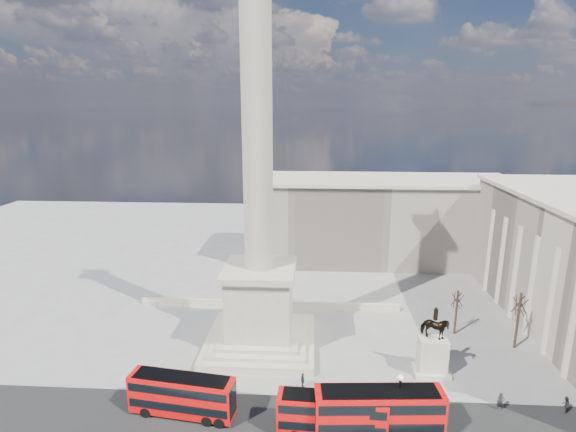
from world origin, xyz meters
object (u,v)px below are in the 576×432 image
(red_bus_b, at_px, (379,412))
(red_bus_a, at_px, (183,395))
(red_bus_c, at_px, (332,414))
(nelsons_column, at_px, (259,251))
(victorian_lamp, at_px, (399,399))
(equestrian_statue, at_px, (433,350))
(pedestrian_walking, at_px, (501,402))
(pedestrian_crossing, at_px, (303,380))
(pedestrian_standing, at_px, (565,405))

(red_bus_b, bearing_deg, red_bus_a, 170.62)
(red_bus_c, bearing_deg, nelsons_column, 121.24)
(red_bus_c, bearing_deg, victorian_lamp, 8.36)
(equestrian_statue, bearing_deg, pedestrian_walking, -49.06)
(nelsons_column, height_order, victorian_lamp, nelsons_column)
(pedestrian_walking, distance_m, pedestrian_crossing, 20.57)
(nelsons_column, distance_m, red_bus_c, 21.20)
(red_bus_c, height_order, victorian_lamp, victorian_lamp)
(red_bus_b, xyz_separation_m, pedestrian_standing, (19.47, 4.45, -1.65))
(pedestrian_walking, relative_size, pedestrian_standing, 1.08)
(red_bus_c, xyz_separation_m, victorian_lamp, (6.25, 0.64, 1.47))
(red_bus_c, distance_m, equestrian_statue, 16.14)
(red_bus_a, height_order, pedestrian_standing, red_bus_a)
(pedestrian_standing, bearing_deg, red_bus_c, -33.55)
(red_bus_b, bearing_deg, pedestrian_crossing, 132.27)
(pedestrian_walking, xyz_separation_m, pedestrian_standing, (6.46, 0.00, -0.07))
(nelsons_column, bearing_deg, pedestrian_crossing, -56.99)
(pedestrian_walking, height_order, pedestrian_crossing, pedestrian_walking)
(nelsons_column, xyz_separation_m, pedestrian_standing, (32.64, -11.50, -12.01))
(equestrian_statue, distance_m, pedestrian_crossing, 15.53)
(nelsons_column, xyz_separation_m, red_bus_b, (13.17, -15.95, -10.36))
(red_bus_c, height_order, pedestrian_crossing, red_bus_c)
(red_bus_a, xyz_separation_m, equestrian_statue, (26.87, 8.94, 0.64))
(pedestrian_walking, bearing_deg, pedestrian_crossing, -173.62)
(red_bus_c, height_order, pedestrian_walking, red_bus_c)
(victorian_lamp, xyz_separation_m, equestrian_statue, (5.69, 10.20, -0.75))
(nelsons_column, distance_m, red_bus_b, 23.13)
(nelsons_column, bearing_deg, red_bus_b, -50.46)
(red_bus_a, distance_m, equestrian_statue, 28.32)
(victorian_lamp, bearing_deg, pedestrian_standing, 12.53)
(red_bus_a, height_order, equestrian_statue, equestrian_statue)
(nelsons_column, relative_size, pedestrian_crossing, 28.81)
(pedestrian_standing, bearing_deg, nelsons_column, -63.75)
(victorian_lamp, bearing_deg, equestrian_statue, 60.84)
(nelsons_column, distance_m, pedestrian_walking, 30.99)
(red_bus_c, distance_m, victorian_lamp, 6.45)
(equestrian_statue, relative_size, pedestrian_walking, 4.30)
(pedestrian_standing, bearing_deg, red_bus_b, -31.46)
(red_bus_c, bearing_deg, red_bus_a, 175.29)
(red_bus_b, height_order, equestrian_statue, equestrian_statue)
(red_bus_b, xyz_separation_m, red_bus_c, (-4.39, -0.10, -0.36))
(victorian_lamp, distance_m, equestrian_statue, 11.71)
(victorian_lamp, relative_size, pedestrian_walking, 3.20)
(pedestrian_crossing, bearing_deg, nelsons_column, 15.09)
(victorian_lamp, bearing_deg, red_bus_b, -163.85)
(nelsons_column, height_order, red_bus_c, nelsons_column)
(pedestrian_walking, bearing_deg, pedestrian_standing, 13.66)
(red_bus_c, relative_size, pedestrian_walking, 5.35)
(victorian_lamp, bearing_deg, red_bus_a, 176.58)
(equestrian_statue, bearing_deg, red_bus_a, -161.61)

